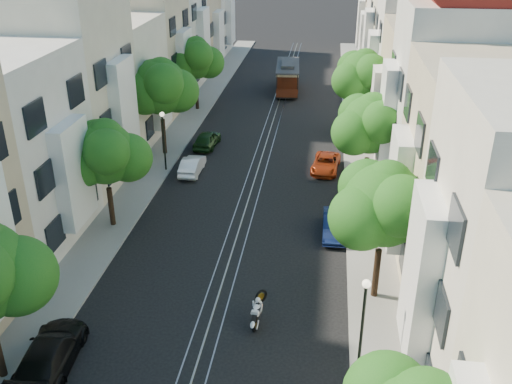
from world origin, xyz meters
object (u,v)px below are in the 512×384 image
(lamp_east, at_px, (364,313))
(parked_car_e_mid, at_px, (334,225))
(parked_car_w_mid, at_px, (192,165))
(parked_car_w_far, at_px, (207,139))
(sportbike_rider, at_px, (257,310))
(parked_car_e_far, at_px, (326,163))
(tree_e_b, at_px, (385,207))
(tree_w_c, at_px, (161,88))
(tree_e_d, at_px, (364,76))
(parked_car_w_near, at_px, (50,353))
(cable_car, at_px, (288,75))
(tree_w_b, at_px, (106,155))
(tree_w_d, at_px, (196,60))
(tree_e_c, at_px, (371,126))
(lamp_west, at_px, (163,132))

(lamp_east, xyz_separation_m, parked_car_e_mid, (-0.99, 10.64, -2.26))
(parked_car_w_mid, relative_size, parked_car_w_far, 0.95)
(sportbike_rider, bearing_deg, parked_car_e_far, 88.98)
(parked_car_e_far, bearing_deg, tree_e_b, -73.88)
(lamp_east, bearing_deg, sportbike_rider, 150.72)
(tree_e_b, xyz_separation_m, tree_w_c, (-14.40, 16.00, 0.34))
(lamp_east, distance_m, parked_car_w_mid, 21.01)
(lamp_east, xyz_separation_m, sportbike_rider, (-4.23, 2.37, -2.08))
(tree_e_d, relative_size, parked_car_w_near, 1.47)
(cable_car, relative_size, parked_car_e_far, 1.90)
(sportbike_rider, xyz_separation_m, cable_car, (-1.57, 36.83, 0.87))
(tree_w_b, xyz_separation_m, tree_w_d, (0.00, 22.00, 0.20))
(tree_e_c, distance_m, parked_car_e_mid, 6.96)
(lamp_west, height_order, parked_car_w_near, lamp_west)
(tree_w_d, height_order, lamp_east, tree_w_d)
(parked_car_w_far, bearing_deg, parked_car_w_near, 91.66)
(parked_car_e_mid, height_order, parked_car_w_far, parked_car_w_far)
(tree_w_d, bearing_deg, parked_car_w_near, -87.35)
(parked_car_e_mid, height_order, parked_car_w_mid, parked_car_e_mid)
(lamp_east, relative_size, parked_car_w_mid, 1.19)
(tree_e_b, bearing_deg, tree_w_b, 160.85)
(lamp_west, bearing_deg, parked_car_w_near, -87.92)
(tree_e_b, distance_m, cable_car, 35.03)
(tree_w_c, height_order, parked_car_w_near, tree_w_c)
(parked_car_e_mid, bearing_deg, parked_car_e_far, 93.28)
(tree_w_b, height_order, lamp_west, tree_w_b)
(parked_car_w_mid, bearing_deg, tree_e_d, -141.80)
(tree_e_c, relative_size, parked_car_w_near, 1.40)
(parked_car_w_near, distance_m, parked_car_w_far, 24.20)
(tree_e_d, bearing_deg, parked_car_e_mid, -96.80)
(tree_e_d, distance_m, parked_car_w_near, 31.29)
(tree_w_d, bearing_deg, sportbike_rider, -72.72)
(tree_w_d, relative_size, lamp_west, 1.57)
(tree_e_b, distance_m, parked_car_w_mid, 17.92)
(tree_w_d, height_order, parked_car_e_far, tree_w_d)
(lamp_east, bearing_deg, tree_w_d, 112.80)
(tree_w_c, bearing_deg, tree_e_b, -48.01)
(tree_w_c, height_order, parked_car_w_far, tree_w_c)
(parked_car_w_far, bearing_deg, tree_e_b, 127.50)
(tree_e_b, height_order, parked_car_w_mid, tree_e_b)
(tree_e_b, distance_m, lamp_west, 18.90)
(parked_car_w_far, bearing_deg, tree_e_c, 153.68)
(tree_e_c, relative_size, cable_car, 0.90)
(sportbike_rider, height_order, parked_car_w_far, sportbike_rider)
(lamp_east, bearing_deg, parked_car_w_mid, 120.82)
(tree_w_d, distance_m, sportbike_rider, 31.24)
(tree_w_b, height_order, cable_car, tree_w_b)
(tree_w_b, bearing_deg, parked_car_w_near, -82.19)
(cable_car, bearing_deg, parked_car_w_near, -102.09)
(tree_e_c, relative_size, tree_e_d, 0.95)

